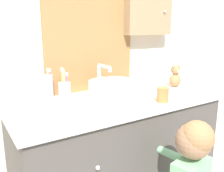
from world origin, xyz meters
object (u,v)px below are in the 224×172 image
sink_basin (113,90)px  teddy_bear (175,77)px  toothbrush_holder (65,90)px  soap_dispenser (49,86)px  drinking_cup (163,95)px

sink_basin → teddy_bear: (0.57, 0.03, 0.02)m
toothbrush_holder → soap_dispenser: size_ratio=1.00×
drinking_cup → sink_basin: bearing=138.4°
toothbrush_holder → teddy_bear: toothbrush_holder is taller
sink_basin → soap_dispenser: 0.40m
teddy_bear → drinking_cup: bearing=-145.9°
teddy_bear → drinking_cup: 0.42m
sink_basin → teddy_bear: size_ratio=2.14×
soap_dispenser → sink_basin: bearing=-34.5°
soap_dispenser → drinking_cup: size_ratio=2.16×
teddy_bear → toothbrush_holder: bearing=168.3°
sink_basin → toothbrush_holder: size_ratio=1.84×
sink_basin → drinking_cup: (0.23, -0.20, -0.02)m
sink_basin → teddy_bear: sink_basin is taller
soap_dispenser → toothbrush_holder: bearing=-15.4°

